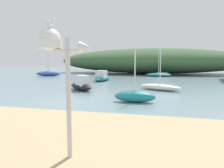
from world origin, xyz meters
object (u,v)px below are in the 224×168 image
sailboat_far_left (49,74)px  sailboat_east_reach (135,96)px  seagull_on_radar (50,22)px  mast_structure (55,50)px  motorboat_mid_channel (102,77)px  motorboat_centre_water (81,85)px  sailboat_outer_mooring (160,87)px  sailboat_near_shore (158,75)px

sailboat_far_left → sailboat_east_reach: sailboat_far_left is taller
seagull_on_radar → sailboat_east_reach: (1.18, 7.99, -3.18)m
mast_structure → motorboat_mid_channel: size_ratio=0.79×
sailboat_far_left → motorboat_centre_water: sailboat_far_left is taller
sailboat_outer_mooring → sailboat_east_reach: bearing=-106.2°
motorboat_centre_water → motorboat_mid_channel: motorboat_mid_channel is taller
seagull_on_radar → motorboat_mid_channel: seagull_on_radar is taller
motorboat_centre_water → sailboat_near_shore: bearing=68.0°
mast_structure → sailboat_east_reach: sailboat_east_reach is taller
sailboat_far_left → motorboat_mid_channel: size_ratio=1.34×
motorboat_centre_water → sailboat_outer_mooring: size_ratio=0.81×
seagull_on_radar → mast_structure: bearing=-3.1°
sailboat_far_left → sailboat_outer_mooring: 22.22m
sailboat_outer_mooring → seagull_on_radar: bearing=-101.7°
seagull_on_radar → sailboat_far_left: sailboat_far_left is taller
seagull_on_radar → sailboat_far_left: size_ratio=0.06×
motorboat_centre_water → motorboat_mid_channel: bearing=92.9°
seagull_on_radar → sailboat_near_shore: sailboat_near_shore is taller
motorboat_centre_water → motorboat_mid_channel: size_ratio=0.77×
motorboat_centre_water → seagull_on_radar: bearing=-71.5°
mast_structure → sailboat_near_shore: (2.60, 28.74, -2.59)m
motorboat_centre_water → sailboat_outer_mooring: (6.82, 1.54, -0.18)m
sailboat_far_left → sailboat_east_reach: (16.74, -18.10, -0.02)m
sailboat_east_reach → sailboat_near_shore: 20.80m
seagull_on_radar → sailboat_east_reach: size_ratio=0.09×
sailboat_far_left → motorboat_centre_water: size_ratio=1.74×
seagull_on_radar → sailboat_outer_mooring: (2.80, 13.56, -3.26)m
mast_structure → sailboat_east_reach: bearing=82.4°
sailboat_near_shore → seagull_on_radar: bearing=-95.4°
sailboat_east_reach → sailboat_near_shore: (1.53, 20.75, -0.06)m
seagull_on_radar → sailboat_near_shore: (2.71, 28.74, -3.24)m
sailboat_near_shore → motorboat_mid_channel: 11.06m
motorboat_mid_channel → mast_structure: bearing=-77.4°
mast_structure → sailboat_outer_mooring: size_ratio=0.82×
mast_structure → motorboat_centre_water: mast_structure is taller
motorboat_centre_water → sailboat_east_reach: 6.59m
sailboat_far_left → mast_structure: bearing=-59.0°
sailboat_east_reach → sailboat_outer_mooring: sailboat_outer_mooring is taller
motorboat_centre_water → motorboat_mid_channel: (-0.41, 8.28, -0.00)m
sailboat_outer_mooring → motorboat_mid_channel: sailboat_outer_mooring is taller
mast_structure → sailboat_far_left: (-15.67, 26.10, -2.51)m
motorboat_centre_water → sailboat_far_left: bearing=129.3°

